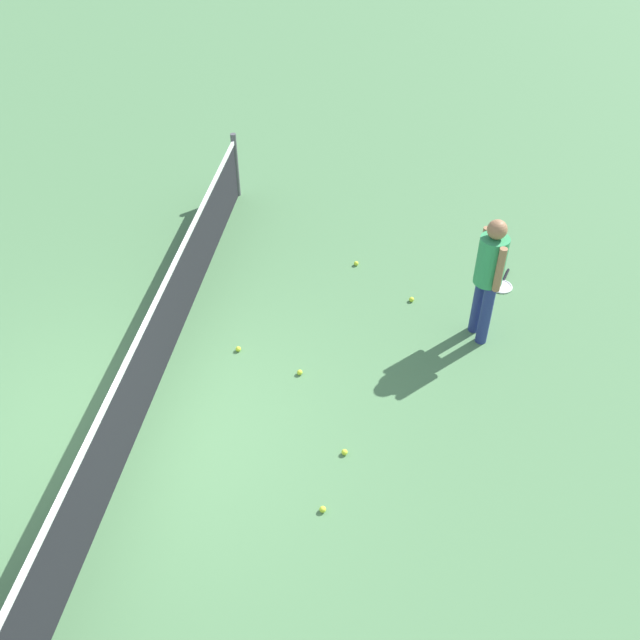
{
  "coord_description": "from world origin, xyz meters",
  "views": [
    {
      "loc": [
        -4.83,
        -2.63,
        5.94
      ],
      "look_at": [
        1.01,
        -1.87,
        0.9
      ],
      "focal_mm": 39.57,
      "sensor_mm": 36.0,
      "label": 1
    }
  ],
  "objects_px": {
    "tennis_ball_midcourt": "(323,509)",
    "tennis_ball_stray_left": "(412,299)",
    "tennis_racket_near_player": "(501,285)",
    "tennis_ball_by_net": "(300,372)",
    "tennis_ball_stray_right": "(356,263)",
    "player_near_side": "(489,271)",
    "tennis_ball_near_player": "(238,349)",
    "tennis_ball_baseline": "(345,452)"
  },
  "relations": [
    {
      "from": "player_near_side",
      "to": "tennis_ball_midcourt",
      "type": "distance_m",
      "value": 3.4
    },
    {
      "from": "tennis_ball_near_player",
      "to": "tennis_ball_stray_right",
      "type": "xyz_separation_m",
      "value": [
        1.97,
        -1.28,
        0.0
      ]
    },
    {
      "from": "tennis_ball_midcourt",
      "to": "tennis_ball_stray_left",
      "type": "height_order",
      "value": "same"
    },
    {
      "from": "tennis_ball_baseline",
      "to": "tennis_ball_stray_right",
      "type": "bearing_deg",
      "value": 3.09
    },
    {
      "from": "tennis_ball_baseline",
      "to": "tennis_ball_stray_right",
      "type": "distance_m",
      "value": 3.4
    },
    {
      "from": "tennis_ball_midcourt",
      "to": "tennis_ball_stray_left",
      "type": "bearing_deg",
      "value": -12.64
    },
    {
      "from": "player_near_side",
      "to": "tennis_ball_stray_left",
      "type": "relative_size",
      "value": 25.76
    },
    {
      "from": "tennis_ball_baseline",
      "to": "tennis_ball_stray_left",
      "type": "xyz_separation_m",
      "value": [
        2.68,
        -0.62,
        0.0
      ]
    },
    {
      "from": "tennis_ball_near_player",
      "to": "tennis_ball_stray_left",
      "type": "relative_size",
      "value": 1.0
    },
    {
      "from": "tennis_ball_by_net",
      "to": "tennis_ball_baseline",
      "type": "distance_m",
      "value": 1.3
    },
    {
      "from": "tennis_ball_midcourt",
      "to": "tennis_racket_near_player",
      "type": "bearing_deg",
      "value": -26.9
    },
    {
      "from": "tennis_ball_midcourt",
      "to": "tennis_ball_near_player",
      "type": "bearing_deg",
      "value": 31.5
    },
    {
      "from": "tennis_ball_stray_left",
      "to": "tennis_racket_near_player",
      "type": "bearing_deg",
      "value": -67.84
    },
    {
      "from": "player_near_side",
      "to": "tennis_ball_near_player",
      "type": "distance_m",
      "value": 3.16
    },
    {
      "from": "tennis_ball_stray_right",
      "to": "tennis_racket_near_player",
      "type": "bearing_deg",
      "value": -96.27
    },
    {
      "from": "tennis_ball_near_player",
      "to": "tennis_ball_baseline",
      "type": "xyz_separation_m",
      "value": [
        -1.43,
        -1.46,
        0.0
      ]
    },
    {
      "from": "tennis_ball_near_player",
      "to": "tennis_ball_midcourt",
      "type": "relative_size",
      "value": 1.0
    },
    {
      "from": "tennis_ball_stray_right",
      "to": "tennis_ball_near_player",
      "type": "bearing_deg",
      "value": 146.98
    },
    {
      "from": "player_near_side",
      "to": "tennis_ball_by_net",
      "type": "xyz_separation_m",
      "value": [
        -0.98,
        2.12,
        -0.98
      ]
    },
    {
      "from": "tennis_ball_near_player",
      "to": "tennis_ball_baseline",
      "type": "relative_size",
      "value": 1.0
    },
    {
      "from": "tennis_ball_midcourt",
      "to": "tennis_ball_stray_left",
      "type": "relative_size",
      "value": 1.0
    },
    {
      "from": "tennis_ball_by_net",
      "to": "tennis_ball_stray_left",
      "type": "relative_size",
      "value": 1.0
    },
    {
      "from": "tennis_racket_near_player",
      "to": "tennis_ball_midcourt",
      "type": "xyz_separation_m",
      "value": [
        -3.9,
        1.98,
        0.02
      ]
    },
    {
      "from": "player_near_side",
      "to": "tennis_ball_baseline",
      "type": "relative_size",
      "value": 25.76
    },
    {
      "from": "tennis_ball_midcourt",
      "to": "tennis_ball_stray_left",
      "type": "xyz_separation_m",
      "value": [
        3.41,
        -0.76,
        0.0
      ]
    },
    {
      "from": "tennis_racket_near_player",
      "to": "tennis_ball_baseline",
      "type": "height_order",
      "value": "tennis_ball_baseline"
    },
    {
      "from": "tennis_ball_baseline",
      "to": "tennis_racket_near_player",
      "type": "bearing_deg",
      "value": -30.12
    },
    {
      "from": "tennis_ball_baseline",
      "to": "tennis_ball_near_player",
      "type": "bearing_deg",
      "value": 45.73
    },
    {
      "from": "tennis_racket_near_player",
      "to": "tennis_ball_midcourt",
      "type": "bearing_deg",
      "value": 153.1
    },
    {
      "from": "tennis_racket_near_player",
      "to": "tennis_ball_stray_left",
      "type": "bearing_deg",
      "value": 112.16
    },
    {
      "from": "tennis_ball_by_net",
      "to": "tennis_ball_stray_right",
      "type": "bearing_deg",
      "value": -11.61
    },
    {
      "from": "tennis_ball_near_player",
      "to": "tennis_ball_stray_left",
      "type": "xyz_separation_m",
      "value": [
        1.25,
        -2.09,
        0.0
      ]
    },
    {
      "from": "tennis_racket_near_player",
      "to": "tennis_ball_by_net",
      "type": "bearing_deg",
      "value": 129.48
    },
    {
      "from": "tennis_ball_by_net",
      "to": "tennis_ball_midcourt",
      "type": "height_order",
      "value": "same"
    },
    {
      "from": "tennis_ball_stray_left",
      "to": "tennis_ball_stray_right",
      "type": "bearing_deg",
      "value": 48.37
    },
    {
      "from": "tennis_racket_near_player",
      "to": "tennis_ball_near_player",
      "type": "distance_m",
      "value": 3.74
    },
    {
      "from": "player_near_side",
      "to": "tennis_ball_stray_left",
      "type": "xyz_separation_m",
      "value": [
        0.58,
        0.84,
        -0.98
      ]
    },
    {
      "from": "player_near_side",
      "to": "tennis_ball_midcourt",
      "type": "relative_size",
      "value": 25.76
    },
    {
      "from": "tennis_ball_stray_left",
      "to": "tennis_ball_stray_right",
      "type": "height_order",
      "value": "same"
    },
    {
      "from": "tennis_racket_near_player",
      "to": "tennis_ball_by_net",
      "type": "xyz_separation_m",
      "value": [
        -2.05,
        2.49,
        0.02
      ]
    },
    {
      "from": "tennis_ball_stray_left",
      "to": "tennis_ball_baseline",
      "type": "bearing_deg",
      "value": 166.88
    },
    {
      "from": "player_near_side",
      "to": "tennis_ball_stray_left",
      "type": "height_order",
      "value": "player_near_side"
    }
  ]
}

